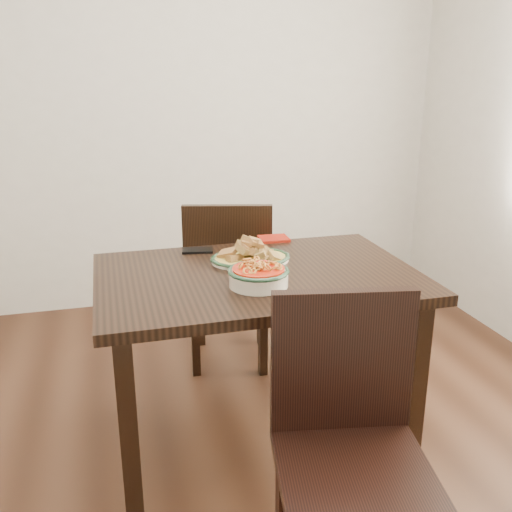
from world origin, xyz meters
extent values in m
plane|color=#321B0F|center=(0.00, 0.00, 0.00)|extent=(3.50, 3.50, 0.00)
cube|color=beige|center=(0.00, 1.75, 1.30)|extent=(3.50, 0.10, 2.60)
cube|color=black|center=(0.10, 0.08, 0.73)|extent=(1.21, 0.80, 0.04)
cube|color=black|center=(-0.42, -0.24, 0.35)|extent=(0.06, 0.06, 0.71)
cube|color=black|center=(0.62, -0.24, 0.35)|extent=(0.06, 0.06, 0.71)
cube|color=black|center=(-0.42, 0.40, 0.35)|extent=(0.06, 0.06, 0.71)
cube|color=black|center=(0.62, 0.40, 0.35)|extent=(0.06, 0.06, 0.71)
cube|color=black|center=(0.15, 0.82, 0.43)|extent=(0.51, 0.51, 0.04)
cube|color=black|center=(0.36, 0.94, 0.21)|extent=(0.04, 0.04, 0.41)
cube|color=black|center=(0.03, 1.02, 0.21)|extent=(0.04, 0.04, 0.41)
cube|color=black|center=(0.27, 0.61, 0.21)|extent=(0.04, 0.04, 0.41)
cube|color=black|center=(-0.06, 0.69, 0.21)|extent=(0.04, 0.04, 0.41)
cube|color=black|center=(0.10, 0.63, 0.67)|extent=(0.42, 0.14, 0.44)
cube|color=black|center=(0.17, -0.69, 0.43)|extent=(0.49, 0.49, 0.04)
cube|color=black|center=(0.03, -0.50, 0.21)|extent=(0.04, 0.04, 0.41)
cube|color=black|center=(0.36, -0.56, 0.21)|extent=(0.04, 0.04, 0.41)
cube|color=black|center=(0.20, -0.51, 0.67)|extent=(0.42, 0.11, 0.44)
ellipsoid|color=white|center=(0.11, 0.22, 0.76)|extent=(0.32, 0.24, 0.02)
ellipsoid|color=gold|center=(0.11, 0.22, 0.76)|extent=(0.30, 0.23, 0.01)
torus|color=#17341E|center=(0.11, 0.22, 0.77)|extent=(0.25, 0.25, 0.01)
cylinder|color=beige|center=(0.07, -0.05, 0.78)|extent=(0.21, 0.21, 0.06)
torus|color=#1B3C27|center=(0.07, -0.05, 0.81)|extent=(0.22, 0.22, 0.02)
cylinder|color=#A51A07|center=(0.07, -0.05, 0.81)|extent=(0.19, 0.19, 0.01)
cube|color=black|center=(-0.08, 0.40, 0.76)|extent=(0.14, 0.09, 0.01)
cube|color=maroon|center=(0.29, 0.49, 0.76)|extent=(0.13, 0.11, 0.01)
camera|label=1|loc=(-0.43, -1.89, 1.48)|focal=40.00mm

